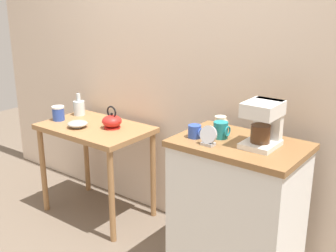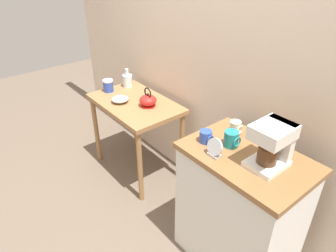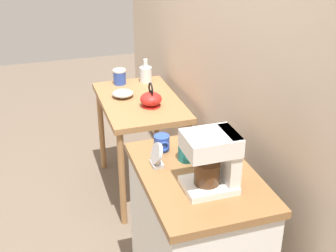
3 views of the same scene
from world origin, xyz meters
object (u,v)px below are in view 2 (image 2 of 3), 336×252
(canister_enamel, at_px, (108,86))
(mug_dark_teal, at_px, (231,139))
(coffee_maker, at_px, (273,143))
(mug_small_cream, at_px, (235,128))
(teakettle, at_px, (148,100))
(table_clock, at_px, (215,149))
(bowl_stoneware, at_px, (120,99))
(glass_carafe_vase, at_px, (127,80))
(mug_blue, at_px, (206,137))

(canister_enamel, distance_m, mug_dark_teal, 1.50)
(coffee_maker, distance_m, mug_small_cream, 0.35)
(teakettle, xyz_separation_m, coffee_maker, (1.26, -0.07, 0.25))
(table_clock, bearing_deg, coffee_maker, 36.51)
(canister_enamel, relative_size, mug_dark_teal, 1.17)
(mug_small_cream, relative_size, table_clock, 0.79)
(canister_enamel, xyz_separation_m, table_clock, (1.50, -0.14, 0.16))
(teakettle, bearing_deg, canister_enamel, -166.90)
(coffee_maker, relative_size, table_clock, 2.23)
(bowl_stoneware, bearing_deg, table_clock, -4.99)
(canister_enamel, height_order, table_clock, table_clock)
(mug_dark_teal, bearing_deg, glass_carafe_vase, 172.57)
(coffee_maker, relative_size, mug_blue, 3.06)
(bowl_stoneware, distance_m, glass_carafe_vase, 0.35)
(bowl_stoneware, xyz_separation_m, mug_small_cream, (1.15, 0.17, 0.18))
(teakettle, height_order, table_clock, table_clock)
(teakettle, distance_m, mug_dark_teal, 1.02)
(mug_dark_teal, distance_m, mug_blue, 0.15)
(bowl_stoneware, xyz_separation_m, glass_carafe_vase, (-0.25, 0.24, 0.04))
(coffee_maker, height_order, table_clock, coffee_maker)
(glass_carafe_vase, bearing_deg, teakettle, -10.86)
(teakettle, height_order, mug_dark_teal, mug_dark_teal)
(canister_enamel, height_order, mug_dark_teal, mug_dark_teal)
(glass_carafe_vase, bearing_deg, mug_small_cream, -2.84)
(mug_dark_teal, relative_size, mug_small_cream, 1.08)
(coffee_maker, height_order, mug_small_cream, coffee_maker)
(teakettle, relative_size, canister_enamel, 1.58)
(canister_enamel, height_order, mug_blue, mug_blue)
(canister_enamel, distance_m, mug_small_cream, 1.43)
(glass_carafe_vase, relative_size, mug_dark_teal, 1.86)
(bowl_stoneware, distance_m, teakettle, 0.27)
(mug_blue, bearing_deg, teakettle, 167.78)
(glass_carafe_vase, relative_size, coffee_maker, 0.71)
(bowl_stoneware, relative_size, glass_carafe_vase, 0.84)
(bowl_stoneware, bearing_deg, mug_dark_teal, 2.18)
(coffee_maker, bearing_deg, table_clock, -143.49)
(teakettle, xyz_separation_m, mug_blue, (0.88, -0.19, 0.15))
(bowl_stoneware, height_order, teakettle, teakettle)
(coffee_maker, distance_m, mug_dark_teal, 0.27)
(teakettle, distance_m, mug_small_cream, 0.94)
(glass_carafe_vase, distance_m, mug_blue, 1.38)
(bowl_stoneware, distance_m, coffee_maker, 1.51)
(teakettle, relative_size, mug_small_cream, 2.01)
(teakettle, distance_m, coffee_maker, 1.29)
(mug_blue, bearing_deg, mug_small_cream, 75.84)
(mug_blue, relative_size, mug_small_cream, 0.93)
(mug_dark_teal, bearing_deg, coffee_maker, 6.13)
(mug_dark_teal, bearing_deg, bowl_stoneware, -177.82)
(mug_small_cream, bearing_deg, glass_carafe_vase, 177.16)
(glass_carafe_vase, xyz_separation_m, mug_dark_teal, (1.48, -0.19, 0.15))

